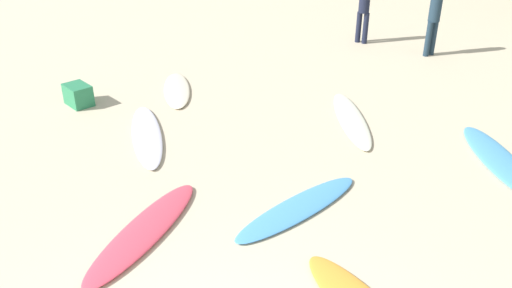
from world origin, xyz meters
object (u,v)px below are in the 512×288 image
(surfboard_5, at_px, (144,231))
(beachgoer_far, at_px, (434,15))
(surfboard_3, at_px, (147,135))
(surfboard_0, at_px, (498,159))
(beach_cooler, at_px, (78,95))
(beachgoer_near, at_px, (364,7))
(surfboard_8, at_px, (299,208))
(surfboard_4, at_px, (351,119))
(surfboard_9, at_px, (177,90))

(surfboard_5, relative_size, beachgoer_far, 1.32)
(surfboard_3, height_order, surfboard_5, surfboard_5)
(surfboard_0, relative_size, beach_cooler, 4.20)
(beach_cooler, bearing_deg, beachgoer_near, 48.83)
(surfboard_5, bearing_deg, surfboard_3, -57.41)
(surfboard_0, xyz_separation_m, surfboard_8, (-2.81, -2.18, -0.00))
(surfboard_4, bearing_deg, beachgoer_near, 75.36)
(surfboard_9, distance_m, beach_cooler, 1.97)
(surfboard_4, xyz_separation_m, surfboard_5, (-2.18, -4.11, 0.01))
(surfboard_0, bearing_deg, beachgoer_near, -83.20)
(surfboard_3, xyz_separation_m, surfboard_4, (3.36, 1.60, -0.00))
(surfboard_4, bearing_deg, beach_cooler, 169.06)
(surfboard_8, relative_size, beachgoer_near, 1.35)
(surfboard_3, xyz_separation_m, surfboard_5, (1.18, -2.51, 0.00))
(surfboard_8, relative_size, beachgoer_far, 1.27)
(surfboard_3, distance_m, beach_cooler, 2.13)
(surfboard_8, distance_m, surfboard_9, 4.86)
(surfboard_0, height_order, surfboard_5, surfboard_5)
(surfboard_0, relative_size, beachgoer_far, 1.31)
(surfboard_3, bearing_deg, beachgoer_near, -144.56)
(surfboard_8, xyz_separation_m, beachgoer_near, (0.07, 8.07, 0.91))
(surfboard_4, xyz_separation_m, beachgoer_far, (1.42, 4.38, 0.97))
(surfboard_0, bearing_deg, surfboard_4, -38.11)
(surfboard_3, height_order, surfboard_9, surfboard_3)
(surfboard_4, distance_m, surfboard_5, 4.66)
(beach_cooler, bearing_deg, surfboard_8, -26.04)
(beachgoer_near, bearing_deg, surfboard_9, -105.15)
(surfboard_0, relative_size, surfboard_9, 1.17)
(beach_cooler, bearing_deg, surfboard_9, 36.32)
(beach_cooler, bearing_deg, surfboard_5, -48.11)
(surfboard_5, height_order, beachgoer_near, beachgoer_near)
(surfboard_0, relative_size, surfboard_8, 1.03)
(surfboard_5, bearing_deg, surfboard_9, -64.43)
(surfboard_3, height_order, surfboard_8, surfboard_3)
(surfboard_8, bearing_deg, beachgoer_far, 108.39)
(surfboard_0, height_order, beachgoer_far, beachgoer_far)
(surfboard_0, xyz_separation_m, beachgoer_far, (-1.01, 5.26, 0.97))
(beachgoer_near, height_order, beachgoer_far, beachgoer_far)
(surfboard_4, relative_size, beach_cooler, 4.43)
(surfboard_5, relative_size, surfboard_8, 1.04)
(surfboard_4, bearing_deg, surfboard_0, -38.12)
(surfboard_8, bearing_deg, beach_cooler, -174.09)
(surfboard_9, height_order, beach_cooler, beach_cooler)
(surfboard_5, relative_size, beachgoer_near, 1.40)
(surfboard_4, distance_m, surfboard_9, 3.73)
(surfboard_3, distance_m, surfboard_4, 3.73)
(surfboard_8, xyz_separation_m, beach_cooler, (-4.90, 2.39, 0.17))
(surfboard_0, xyz_separation_m, surfboard_5, (-4.62, -3.23, 0.00))
(beachgoer_near, height_order, beach_cooler, beachgoer_near)
(surfboard_9, height_order, beachgoer_near, beachgoer_near)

